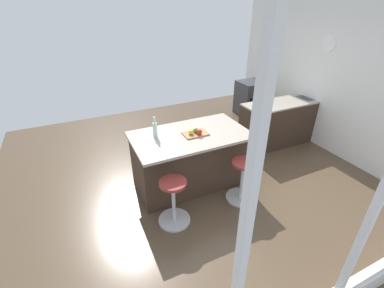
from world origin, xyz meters
TOP-DOWN VIEW (x-y plane):
  - ground_plane at (0.00, 0.00)m, footprint 6.86×6.86m
  - window_panel_rear at (0.00, 2.58)m, footprint 5.28×0.12m
  - interior_partition_left at (-2.64, -0.00)m, footprint 0.15×5.15m
  - sink_cabinet at (-2.29, -0.38)m, footprint 2.43×0.60m
  - oven_range at (-2.29, -1.94)m, footprint 0.60×0.61m
  - kitchen_island at (0.40, 0.13)m, footprint 1.74×1.00m
  - stool_by_window at (-0.15, 0.81)m, footprint 0.44×0.44m
  - stool_middle at (0.95, 0.81)m, footprint 0.44×0.44m
  - cutting_board at (0.33, 0.21)m, footprint 0.36×0.24m
  - apple_green at (0.32, 0.18)m, footprint 0.07×0.07m
  - apple_yellow at (0.41, 0.22)m, footprint 0.08×0.08m
  - apple_red at (0.30, 0.28)m, footprint 0.08×0.08m
  - water_bottle at (0.90, 0.03)m, footprint 0.06×0.06m

SIDE VIEW (x-z plane):
  - ground_plane at x=0.00m, z-range 0.00..0.00m
  - stool_by_window at x=-0.15m, z-range -0.02..0.65m
  - stool_middle at x=0.95m, z-range -0.02..0.65m
  - oven_range at x=-2.29m, z-range 0.00..0.87m
  - sink_cabinet at x=-2.29m, z-range -0.13..1.04m
  - kitchen_island at x=0.40m, z-range 0.01..0.94m
  - cutting_board at x=0.33m, z-range 0.94..0.96m
  - window_panel_rear at x=0.00m, z-range -0.53..2.44m
  - apple_green at x=0.32m, z-range 0.96..1.03m
  - apple_yellow at x=0.41m, z-range 0.96..1.03m
  - apple_red at x=0.30m, z-range 0.96..1.04m
  - water_bottle at x=0.90m, z-range 0.90..1.21m
  - interior_partition_left at x=-2.64m, z-range 0.00..2.97m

